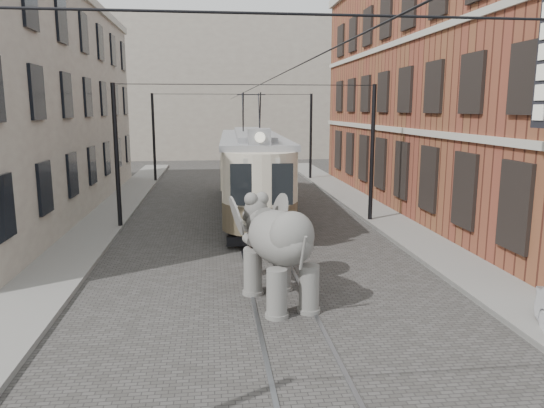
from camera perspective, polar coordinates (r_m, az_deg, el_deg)
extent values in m
plane|color=#43403D|center=(16.47, -0.40, -7.02)|extent=(120.00, 120.00, 0.00)
cube|color=slate|center=(18.09, 18.95, -5.75)|extent=(2.00, 60.00, 0.15)
cube|color=slate|center=(17.05, -22.85, -7.01)|extent=(2.00, 60.00, 0.15)
cube|color=brown|center=(27.72, 21.10, 11.97)|extent=(8.00, 26.00, 12.00)
cube|color=gray|center=(27.24, -27.01, 9.47)|extent=(7.00, 24.00, 10.00)
cube|color=gray|center=(55.68, -5.04, 12.57)|extent=(28.00, 10.00, 14.00)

